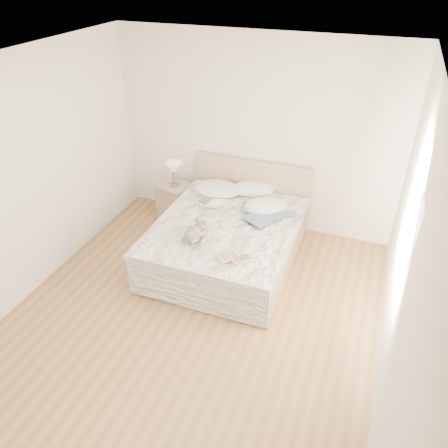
{
  "coord_description": "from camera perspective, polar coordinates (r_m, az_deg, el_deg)",
  "views": [
    {
      "loc": [
        1.6,
        -3.24,
        3.54
      ],
      "look_at": [
        -0.01,
        1.05,
        0.62
      ],
      "focal_mm": 35.0,
      "sensor_mm": 36.0,
      "label": 1
    }
  ],
  "objects": [
    {
      "name": "pillow_left",
      "position": [
        6.19,
        -0.96,
        4.57
      ],
      "size": [
        0.7,
        0.52,
        0.2
      ],
      "primitive_type": "ellipsoid",
      "rotation": [
        0.0,
        0.0,
        0.07
      ],
      "color": "white",
      "rests_on": "bed"
    },
    {
      "name": "nightstand",
      "position": [
        6.65,
        -6.38,
        2.92
      ],
      "size": [
        0.54,
        0.5,
        0.56
      ],
      "primitive_type": "cube",
      "rotation": [
        0.0,
        0.0,
        -0.26
      ],
      "color": "tan",
      "rests_on": "floor"
    },
    {
      "name": "wall_left",
      "position": [
        5.31,
        -24.95,
        4.99
      ],
      "size": [
        0.02,
        4.5,
        2.7
      ],
      "primitive_type": "cube",
      "color": "white",
      "rests_on": "ground"
    },
    {
      "name": "ceiling",
      "position": [
        3.71,
        -5.9,
        19.26
      ],
      "size": [
        4.0,
        4.5,
        0.0
      ],
      "primitive_type": "cube",
      "color": "white",
      "rests_on": "ground"
    },
    {
      "name": "pillow_middle",
      "position": [
        6.21,
        3.78,
        4.6
      ],
      "size": [
        0.7,
        0.59,
        0.18
      ],
      "primitive_type": "ellipsoid",
      "rotation": [
        0.0,
        0.0,
        0.32
      ],
      "color": "white",
      "rests_on": "bed"
    },
    {
      "name": "table_lamp",
      "position": [
        6.39,
        -6.59,
        7.18
      ],
      "size": [
        0.26,
        0.26,
        0.37
      ],
      "color": "#4B4641",
      "rests_on": "nightstand"
    },
    {
      "name": "bed",
      "position": [
        5.72,
        0.58,
        -1.95
      ],
      "size": [
        1.72,
        2.14,
        1.0
      ],
      "color": "tan",
      "rests_on": "floor"
    },
    {
      "name": "window",
      "position": [
        4.13,
        22.89,
        -0.73
      ],
      "size": [
        0.02,
        1.3,
        1.1
      ],
      "primitive_type": "cube",
      "color": "white",
      "rests_on": "wall_right"
    },
    {
      "name": "photo_book",
      "position": [
        5.87,
        -1.74,
        2.78
      ],
      "size": [
        0.37,
        0.28,
        0.03
      ],
      "primitive_type": "cube",
      "rotation": [
        0.0,
        0.0,
        -0.12
      ],
      "color": "white",
      "rests_on": "bed"
    },
    {
      "name": "wall_right",
      "position": [
        3.93,
        22.69,
        -4.23
      ],
      "size": [
        0.02,
        4.5,
        2.7
      ],
      "primitive_type": "cube",
      "color": "white",
      "rests_on": "ground"
    },
    {
      "name": "blouse",
      "position": [
        5.6,
        5.2,
        1.05
      ],
      "size": [
        0.72,
        0.73,
        0.02
      ],
      "primitive_type": null,
      "rotation": [
        0.0,
        0.0,
        -0.46
      ],
      "color": "#3D516D",
      "rests_on": "bed"
    },
    {
      "name": "childrens_book",
      "position": [
        4.85,
        1.47,
        -4.41
      ],
      "size": [
        0.4,
        0.39,
        0.02
      ],
      "primitive_type": "cube",
      "rotation": [
        0.0,
        0.0,
        -0.73
      ],
      "color": "#FFEDCB",
      "rests_on": "bed"
    },
    {
      "name": "wall_front",
      "position": [
        2.89,
        -25.26,
        -21.26
      ],
      "size": [
        4.0,
        0.02,
        2.7
      ],
      "primitive_type": "cube",
      "color": "white",
      "rests_on": "ground"
    },
    {
      "name": "pillow_right",
      "position": [
        5.8,
        5.42,
        2.35
      ],
      "size": [
        0.7,
        0.63,
        0.17
      ],
      "primitive_type": "ellipsoid",
      "rotation": [
        0.0,
        0.0,
        0.52
      ],
      "color": "white",
      "rests_on": "bed"
    },
    {
      "name": "wall_back",
      "position": [
        6.13,
        4.09,
        11.47
      ],
      "size": [
        4.0,
        0.02,
        2.7
      ],
      "primitive_type": "cube",
      "color": "white",
      "rests_on": "ground"
    },
    {
      "name": "floor",
      "position": [
        5.06,
        -4.17,
        -12.01
      ],
      "size": [
        4.0,
        4.5,
        0.0
      ],
      "primitive_type": "cube",
      "color": "brown",
      "rests_on": "ground"
    },
    {
      "name": "teddy_bear",
      "position": [
        5.14,
        -4.06,
        -1.82
      ],
      "size": [
        0.27,
        0.36,
        0.18
      ],
      "primitive_type": null,
      "rotation": [
        0.0,
        0.0,
        -0.09
      ],
      "color": "#696252",
      "rests_on": "bed"
    }
  ]
}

